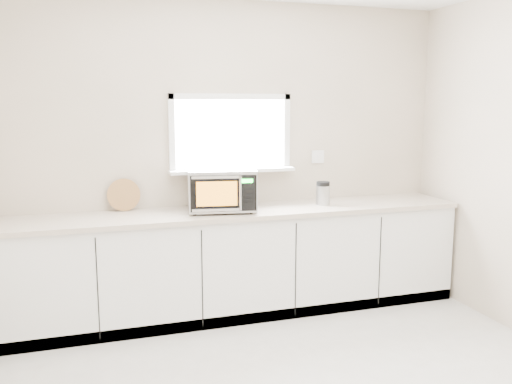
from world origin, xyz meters
name	(u,v)px	position (x,y,z in m)	size (l,w,h in m)	color
back_wall	(230,155)	(0.00, 2.00, 1.36)	(4.00, 0.17, 2.70)	beige
cabinets	(240,263)	(0.00, 1.70, 0.44)	(3.92, 0.60, 0.88)	white
countertop	(240,212)	(0.00, 1.69, 0.90)	(3.92, 0.64, 0.04)	beige
microwave	(222,189)	(-0.16, 1.69, 1.11)	(0.61, 0.52, 0.36)	black
knife_block	(211,196)	(-0.23, 1.79, 1.04)	(0.12, 0.20, 0.27)	#4F371C
cutting_board	(124,195)	(-0.95, 1.94, 1.06)	(0.27, 0.27, 0.02)	#AC7042
coffee_grinder	(323,193)	(0.77, 1.68, 1.03)	(0.15, 0.15, 0.21)	#AFB1B6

